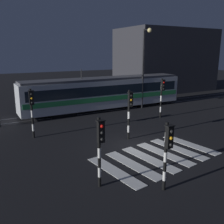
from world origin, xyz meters
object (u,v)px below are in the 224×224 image
traffic_light_corner_far_right (162,92)px  street_lamp_trackside_right (145,60)px  traffic_light_corner_far_left (32,106)px  traffic_light_kerb_mid_left (167,147)px  traffic_light_median_centre (130,108)px  traffic_light_corner_near_left (100,142)px  tram (105,92)px

traffic_light_corner_far_right → street_lamp_trackside_right: street_lamp_trackside_right is taller
traffic_light_corner_far_right → traffic_light_corner_far_left: size_ratio=1.03×
traffic_light_kerb_mid_left → street_lamp_trackside_right: 16.18m
traffic_light_median_centre → street_lamp_trackside_right: 10.08m
traffic_light_median_centre → traffic_light_corner_far_right: 6.50m
traffic_light_corner_near_left → traffic_light_kerb_mid_left: 2.78m
traffic_light_corner_far_right → traffic_light_median_centre: bearing=-148.8°
traffic_light_corner_far_left → tram: size_ratio=0.20×
traffic_light_corner_far_left → tram: bearing=32.6°
traffic_light_kerb_mid_left → tram: tram is taller
traffic_light_median_centre → tram: size_ratio=0.20×
traffic_light_corner_far_right → traffic_light_kerb_mid_left: bearing=-129.0°
traffic_light_median_centre → traffic_light_kerb_mid_left: traffic_light_median_centre is taller
traffic_light_kerb_mid_left → traffic_light_corner_far_left: bearing=109.7°
traffic_light_median_centre → traffic_light_corner_far_left: bearing=148.6°
traffic_light_corner_near_left → tram: 15.05m
traffic_light_corner_near_left → traffic_light_kerb_mid_left: size_ratio=1.04×
traffic_light_kerb_mid_left → traffic_light_corner_far_right: bearing=51.0°
traffic_light_corner_near_left → traffic_light_corner_far_right: traffic_light_corner_far_right is taller
traffic_light_median_centre → tram: bearing=72.4°
traffic_light_corner_far_left → street_lamp_trackside_right: (11.98, 3.87, 2.73)m
traffic_light_corner_near_left → traffic_light_kerb_mid_left: bearing=-35.0°
traffic_light_corner_near_left → traffic_light_corner_far_right: 12.73m
traffic_light_corner_far_left → traffic_light_corner_far_right: bearing=-0.1°
traffic_light_corner_far_left → traffic_light_kerb_mid_left: bearing=-70.3°
traffic_light_kerb_mid_left → street_lamp_trackside_right: (8.57, 13.40, 2.97)m
traffic_light_corner_near_left → traffic_light_corner_far_left: 8.01m
traffic_light_corner_far_right → street_lamp_trackside_right: bearing=77.3°
traffic_light_corner_far_right → tram: tram is taller
street_lamp_trackside_right → traffic_light_kerb_mid_left: bearing=-122.6°
street_lamp_trackside_right → traffic_light_corner_far_left: bearing=-162.1°
traffic_light_corner_near_left → street_lamp_trackside_right: size_ratio=0.40×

